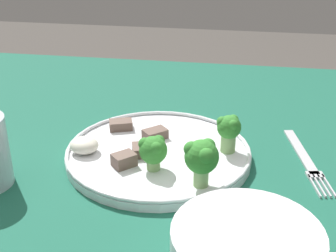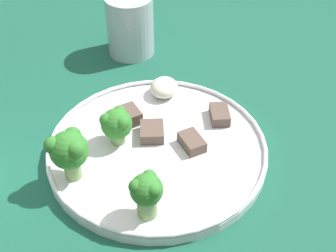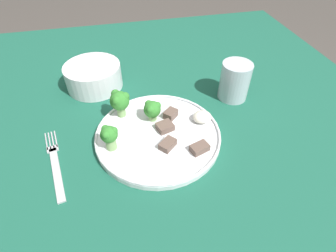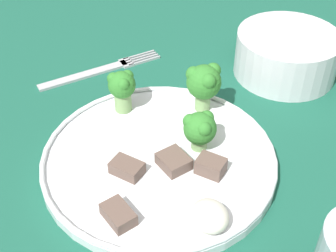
{
  "view_description": "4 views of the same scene",
  "coord_description": "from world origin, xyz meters",
  "views": [
    {
      "loc": [
        -0.16,
        0.51,
        1.13
      ],
      "look_at": [
        -0.05,
        -0.11,
        0.82
      ],
      "focal_mm": 50.0,
      "sensor_mm": 36.0,
      "label": 1
    },
    {
      "loc": [
        -0.45,
        -0.22,
        1.2
      ],
      "look_at": [
        -0.02,
        -0.11,
        0.8
      ],
      "focal_mm": 50.0,
      "sensor_mm": 36.0,
      "label": 2
    },
    {
      "loc": [
        -0.11,
        -0.51,
        1.2
      ],
      "look_at": [
        -0.02,
        -0.1,
        0.81
      ],
      "focal_mm": 28.0,
      "sensor_mm": 36.0,
      "label": 3
    },
    {
      "loc": [
        0.35,
        -0.21,
        1.18
      ],
      "look_at": [
        -0.04,
        -0.09,
        0.83
      ],
      "focal_mm": 50.0,
      "sensor_mm": 36.0,
      "label": 4
    }
  ],
  "objects": [
    {
      "name": "broccoli_floret_center_left",
      "position": [
        -0.14,
        -0.12,
        0.82
      ],
      "size": [
        0.04,
        0.04,
        0.06
      ],
      "color": "#7FA866",
      "rests_on": "dinner_plate"
    },
    {
      "name": "broccoli_floret_back_left",
      "position": [
        -0.04,
        -0.05,
        0.82
      ],
      "size": [
        0.04,
        0.04,
        0.05
      ],
      "color": "#7FA866",
      "rests_on": "dinner_plate"
    },
    {
      "name": "meat_slice_front_slice",
      "position": [
        -0.0,
        -0.05,
        0.8
      ],
      "size": [
        0.04,
        0.04,
        0.02
      ],
      "color": "brown",
      "rests_on": "dinner_plate"
    },
    {
      "name": "broccoli_floret_near_rim_left",
      "position": [
        -0.11,
        -0.01,
        0.83
      ],
      "size": [
        0.05,
        0.05,
        0.07
      ],
      "color": "#7FA866",
      "rests_on": "dinner_plate"
    },
    {
      "name": "meat_slice_middle_slice",
      "position": [
        -0.03,
        -0.14,
        0.79
      ],
      "size": [
        0.04,
        0.04,
        0.02
      ],
      "color": "brown",
      "rests_on": "dinner_plate"
    },
    {
      "name": "table",
      "position": [
        0.0,
        0.0,
        0.68
      ],
      "size": [
        1.15,
        1.15,
        0.77
      ],
      "color": "#195642",
      "rests_on": "ground_plane"
    },
    {
      "name": "meat_slice_edge_slice",
      "position": [
        0.03,
        -0.17,
        0.79
      ],
      "size": [
        0.04,
        0.04,
        0.01
      ],
      "color": "brown",
      "rests_on": "dinner_plate"
    },
    {
      "name": "meat_slice_rear_slice",
      "position": [
        -0.02,
        -0.09,
        0.79
      ],
      "size": [
        0.04,
        0.04,
        0.01
      ],
      "color": "brown",
      "rests_on": "dinner_plate"
    },
    {
      "name": "dinner_plate",
      "position": [
        -0.04,
        -0.1,
        0.78
      ],
      "size": [
        0.28,
        0.28,
        0.02
      ],
      "color": "white",
      "rests_on": "table"
    },
    {
      "name": "sauce_dollop",
      "position": [
        0.07,
        -0.08,
        0.8
      ],
      "size": [
        0.04,
        0.04,
        0.02
      ],
      "color": "silver",
      "rests_on": "dinner_plate"
    },
    {
      "name": "drinking_glass",
      "position": [
        0.18,
        0.01,
        0.82
      ],
      "size": [
        0.08,
        0.08,
        0.1
      ],
      "color": "#B2C1CC",
      "rests_on": "table"
    }
  ]
}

